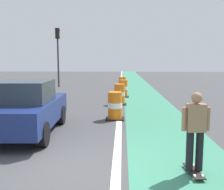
{
  "coord_description": "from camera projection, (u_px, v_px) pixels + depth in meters",
  "views": [
    {
      "loc": [
        1.02,
        -5.42,
        2.3
      ],
      "look_at": [
        0.65,
        3.74,
        1.1
      ],
      "focal_mm": 41.86,
      "sensor_mm": 36.0,
      "label": 1
    }
  ],
  "objects": [
    {
      "name": "ground_plane",
      "position": [
        75.0,
        167.0,
        5.71
      ],
      "size": [
        100.0,
        100.0,
        0.0
      ],
      "primitive_type": "plane",
      "color": "#424244"
    },
    {
      "name": "lane_divider_stripe",
      "position": [
        121.0,
        95.0,
        17.56
      ],
      "size": [
        0.2,
        80.0,
        0.01
      ],
      "primitive_type": "cube",
      "color": "silver",
      "rests_on": "ground"
    },
    {
      "name": "traffic_barrel_front",
      "position": [
        115.0,
        106.0,
        10.29
      ],
      "size": [
        0.73,
        0.73,
        1.09
      ],
      "color": "orange",
      "rests_on": "ground"
    },
    {
      "name": "traffic_barrel_mid",
      "position": [
        120.0,
        94.0,
        13.81
      ],
      "size": [
        0.73,
        0.73,
        1.09
      ],
      "color": "orange",
      "rests_on": "ground"
    },
    {
      "name": "traffic_barrel_back",
      "position": [
        123.0,
        89.0,
        16.7
      ],
      "size": [
        0.73,
        0.73,
        1.09
      ],
      "color": "orange",
      "rests_on": "ground"
    },
    {
      "name": "parked_sedan_nearest",
      "position": [
        26.0,
        108.0,
        8.15
      ],
      "size": [
        2.06,
        4.18,
        1.7
      ],
      "color": "navy",
      "rests_on": "ground"
    },
    {
      "name": "skateboarder_on_lane",
      "position": [
        195.0,
        131.0,
        5.23
      ],
      "size": [
        0.57,
        0.81,
        1.69
      ],
      "color": "black",
      "rests_on": "ground"
    },
    {
      "name": "bike_lane_strip",
      "position": [
        143.0,
        95.0,
        17.5
      ],
      "size": [
        2.5,
        80.0,
        0.01
      ],
      "primitive_type": "cube",
      "color": "#387F60",
      "rests_on": "ground"
    },
    {
      "name": "traffic_barrel_far",
      "position": [
        122.0,
        84.0,
        19.64
      ],
      "size": [
        0.73,
        0.73,
        1.09
      ],
      "color": "orange",
      "rests_on": "ground"
    },
    {
      "name": "traffic_light_corner",
      "position": [
        58.0,
        47.0,
        22.62
      ],
      "size": [
        0.41,
        0.32,
        5.1
      ],
      "color": "#2D2D2D",
      "rests_on": "ground"
    }
  ]
}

